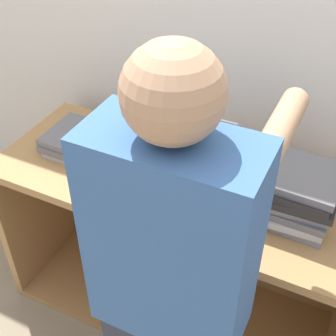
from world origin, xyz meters
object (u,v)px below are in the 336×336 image
object	(u,v)px
laptop_open	(184,162)
laptop_stack_right	(281,191)
person	(172,308)
laptop_stack_left	(91,145)

from	to	relation	value
laptop_open	laptop_stack_right	distance (m)	0.39
person	laptop_stack_right	bearing A→B (deg)	73.63
laptop_open	laptop_stack_left	world-z (taller)	laptop_open
laptop_stack_left	person	bearing A→B (deg)	-40.81
laptop_stack_left	laptop_open	bearing A→B (deg)	7.53
laptop_open	laptop_stack_left	size ratio (longest dim) A/B	0.96
laptop_open	laptop_stack_right	world-z (taller)	laptop_open
laptop_stack_left	person	size ratio (longest dim) A/B	0.23
laptop_stack_left	laptop_stack_right	xyz separation A→B (m)	(0.76, -0.00, 0.05)
laptop_open	laptop_stack_left	xyz separation A→B (m)	(-0.38, -0.05, -0.01)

